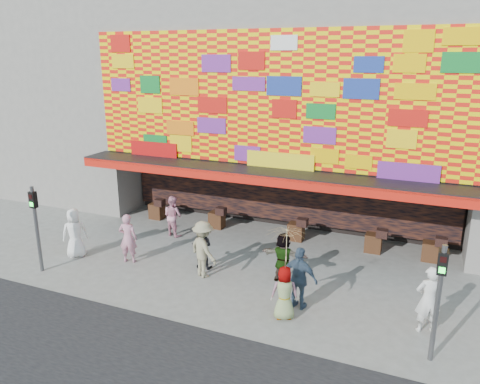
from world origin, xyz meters
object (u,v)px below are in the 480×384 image
(ped_h, at_px, (428,300))
(ped_i, at_px, (173,216))
(ped_c, at_px, (202,247))
(ped_d, at_px, (203,249))
(ped_b, at_px, (128,238))
(parasol, at_px, (286,246))
(ped_f, at_px, (283,257))
(signal_left, at_px, (36,220))
(ped_g, at_px, (284,293))
(ped_a, at_px, (75,233))
(signal_right, at_px, (439,291))
(ped_e, at_px, (300,278))

(ped_h, xyz_separation_m, ped_i, (-9.78, 3.38, -0.10))
(ped_c, bearing_deg, ped_d, 113.71)
(ped_b, bearing_deg, parasol, 153.03)
(ped_f, xyz_separation_m, ped_h, (4.41, -1.30, 0.11))
(ped_d, bearing_deg, signal_left, 48.49)
(signal_left, height_order, ped_g, signal_left)
(ped_a, bearing_deg, ped_f, 149.67)
(signal_right, distance_m, parasol, 3.89)
(ped_a, height_order, ped_e, ped_e)
(ped_b, relative_size, ped_i, 1.07)
(ped_f, height_order, ped_h, ped_h)
(ped_c, bearing_deg, ped_f, 174.23)
(ped_c, relative_size, ped_e, 0.81)
(signal_right, relative_size, ped_h, 1.60)
(signal_right, relative_size, ped_i, 1.79)
(ped_b, bearing_deg, signal_left, 23.28)
(ped_f, bearing_deg, ped_b, 7.44)
(ped_c, bearing_deg, ped_i, -50.58)
(ped_g, bearing_deg, ped_i, -57.84)
(ped_b, xyz_separation_m, ped_i, (0.12, 2.84, -0.06))
(signal_right, bearing_deg, ped_g, 174.26)
(signal_right, relative_size, ped_a, 1.64)
(ped_a, height_order, ped_c, ped_a)
(ped_a, bearing_deg, ped_g, 134.04)
(signal_left, distance_m, ped_h, 12.32)
(ped_b, height_order, ped_g, ped_b)
(ped_b, xyz_separation_m, ped_c, (2.60, 0.62, -0.14))
(signal_left, height_order, parasol, signal_left)
(ped_a, height_order, ped_h, ped_h)
(ped_b, height_order, parasol, parasol)
(ped_c, height_order, parasol, parasol)
(signal_left, distance_m, ped_e, 8.89)
(ped_b, height_order, ped_f, ped_b)
(ped_a, distance_m, ped_i, 3.88)
(ped_a, height_order, ped_d, ped_d)
(ped_a, bearing_deg, parasol, 134.04)
(ped_h, distance_m, ped_i, 10.35)
(signal_right, distance_m, ped_d, 7.40)
(signal_left, height_order, ped_e, signal_left)
(signal_left, xyz_separation_m, ped_c, (4.92, 2.40, -1.10))
(ped_a, xyz_separation_m, ped_h, (11.95, -0.16, 0.03))
(signal_right, xyz_separation_m, ped_e, (-3.63, 1.10, -0.92))
(ped_a, xyz_separation_m, ped_b, (2.04, 0.38, -0.02))
(ped_a, height_order, ped_i, ped_a)
(signal_left, bearing_deg, signal_right, 0.00)
(ped_i, bearing_deg, signal_left, 77.90)
(ped_i, bearing_deg, parasol, 160.92)
(ped_d, height_order, parasol, parasol)
(ped_a, height_order, ped_f, ped_a)
(ped_e, relative_size, parasol, 0.97)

